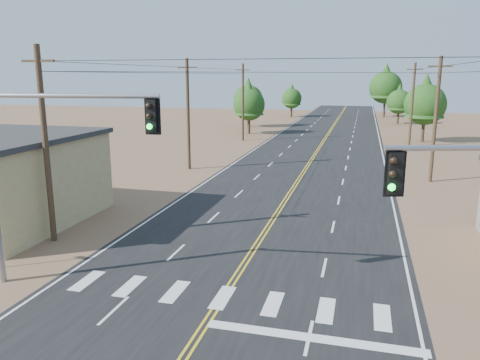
% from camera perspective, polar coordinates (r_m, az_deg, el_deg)
% --- Properties ---
extents(road, '(15.00, 200.00, 0.02)m').
position_cam_1_polar(road, '(39.36, 7.19, 0.07)').
color(road, black).
rests_on(road, ground).
extents(utility_pole_left_near, '(1.80, 0.30, 10.00)m').
position_cam_1_polar(utility_pole_left_near, '(25.58, -22.62, 4.04)').
color(utility_pole_left_near, '#4C3826').
rests_on(utility_pole_left_near, ground).
extents(utility_pole_left_mid, '(1.80, 0.30, 10.00)m').
position_cam_1_polar(utility_pole_left_mid, '(43.11, -6.35, 8.05)').
color(utility_pole_left_mid, '#4C3826').
rests_on(utility_pole_left_mid, ground).
extents(utility_pole_left_far, '(1.80, 0.30, 10.00)m').
position_cam_1_polar(utility_pole_left_far, '(62.15, 0.35, 9.52)').
color(utility_pole_left_far, '#4C3826').
rests_on(utility_pole_left_far, ground).
extents(utility_pole_right_mid, '(1.80, 0.30, 10.00)m').
position_cam_1_polar(utility_pole_right_mid, '(40.63, 22.73, 6.88)').
color(utility_pole_right_mid, '#4C3826').
rests_on(utility_pole_right_mid, ground).
extents(utility_pole_right_far, '(1.80, 0.30, 10.00)m').
position_cam_1_polar(utility_pole_right_far, '(60.46, 20.24, 8.66)').
color(utility_pole_right_far, '#4C3826').
rests_on(utility_pole_right_far, ground).
extents(signal_mast_left, '(7.21, 1.16, 7.98)m').
position_cam_1_polar(signal_mast_left, '(19.96, -23.39, 2.75)').
color(signal_mast_left, gray).
rests_on(signal_mast_left, ground).
extents(tree_left_near, '(4.67, 4.67, 7.79)m').
position_cam_1_polar(tree_left_near, '(69.61, 1.11, 9.56)').
color(tree_left_near, '#3F2D1E').
rests_on(tree_left_near, ground).
extents(tree_left_mid, '(4.91, 4.91, 8.19)m').
position_cam_1_polar(tree_left_mid, '(79.18, 1.02, 10.11)').
color(tree_left_mid, '#3F2D1E').
rests_on(tree_left_mid, ground).
extents(tree_left_far, '(4.16, 4.16, 6.93)m').
position_cam_1_polar(tree_left_far, '(99.02, 6.32, 10.10)').
color(tree_left_far, '#3F2D1E').
rests_on(tree_left_far, ground).
extents(tree_right_near, '(5.28, 5.28, 8.79)m').
position_cam_1_polar(tree_right_near, '(65.46, 21.68, 9.03)').
color(tree_right_near, '#3F2D1E').
rests_on(tree_right_near, ground).
extents(tree_right_mid, '(4.28, 4.28, 7.13)m').
position_cam_1_polar(tree_right_mid, '(88.39, 18.84, 9.29)').
color(tree_right_mid, '#3F2D1E').
rests_on(tree_right_mid, ground).
extents(tree_right_far, '(6.61, 6.61, 11.01)m').
position_cam_1_polar(tree_right_far, '(102.71, 17.35, 11.10)').
color(tree_right_far, '#3F2D1E').
rests_on(tree_right_far, ground).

